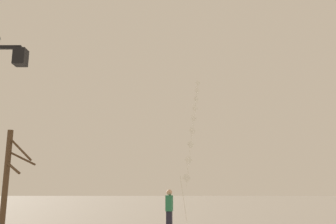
# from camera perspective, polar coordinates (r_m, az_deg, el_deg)

# --- Properties ---
(ground_plane) EXTENTS (160.00, 160.00, 0.00)m
(ground_plane) POSITION_cam_1_polar(r_m,az_deg,el_deg) (20.45, -3.34, -16.99)
(ground_plane) COLOR gray
(kite_train) EXTENTS (2.22, 12.97, 10.52)m
(kite_train) POSITION_cam_1_polar(r_m,az_deg,el_deg) (22.91, 4.14, -2.18)
(kite_train) COLOR brown
(kite_train) RESTS_ON ground_plane
(kite_flyer) EXTENTS (0.31, 0.62, 1.71)m
(kite_flyer) POSITION_cam_1_polar(r_m,az_deg,el_deg) (14.53, 0.39, -15.39)
(kite_flyer) COLOR #1E1E2D
(kite_flyer) RESTS_ON ground_plane
(bare_tree) EXTENTS (1.30, 1.01, 4.12)m
(bare_tree) POSITION_cam_1_polar(r_m,az_deg,el_deg) (16.04, -24.00, -9.52)
(bare_tree) COLOR #4C3826
(bare_tree) RESTS_ON ground_plane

